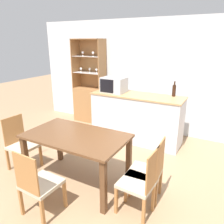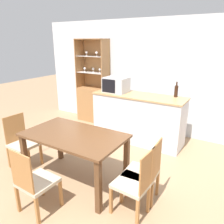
{
  "view_description": "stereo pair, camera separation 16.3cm",
  "coord_description": "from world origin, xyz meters",
  "px_view_note": "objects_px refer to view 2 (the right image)",
  "views": [
    {
      "loc": [
        1.28,
        -2.21,
        2.07
      ],
      "look_at": [
        -0.46,
        0.98,
        0.88
      ],
      "focal_mm": 35.0,
      "sensor_mm": 36.0,
      "label": 1
    },
    {
      "loc": [
        1.42,
        -2.13,
        2.07
      ],
      "look_at": [
        -0.46,
        0.98,
        0.88
      ],
      "focal_mm": 35.0,
      "sensor_mm": 36.0,
      "label": 2
    }
  ],
  "objects_px": {
    "display_cabinet": "(93,98)",
    "dining_chair_head_near": "(34,182)",
    "dining_chair_side_right_far": "(144,172)",
    "dining_chair_side_left_near": "(22,142)",
    "dining_table": "(74,141)",
    "microwave": "(116,85)",
    "wine_bottle": "(176,91)",
    "dining_chair_side_right_near": "(136,183)"
  },
  "relations": [
    {
      "from": "display_cabinet",
      "to": "dining_chair_head_near",
      "type": "distance_m",
      "value": 3.39
    },
    {
      "from": "dining_chair_side_right_far",
      "to": "dining_chair_side_left_near",
      "type": "xyz_separation_m",
      "value": [
        -2.13,
        -0.26,
        0.0
      ]
    },
    {
      "from": "dining_table",
      "to": "microwave",
      "type": "height_order",
      "value": "microwave"
    },
    {
      "from": "dining_table",
      "to": "wine_bottle",
      "type": "xyz_separation_m",
      "value": [
        0.89,
        2.04,
        0.47
      ]
    },
    {
      "from": "dining_chair_side_left_near",
      "to": "dining_table",
      "type": "bearing_deg",
      "value": 99.61
    },
    {
      "from": "dining_chair_head_near",
      "to": "microwave",
      "type": "distance_m",
      "value": 2.69
    },
    {
      "from": "microwave",
      "to": "dining_chair_side_left_near",
      "type": "bearing_deg",
      "value": -110.44
    },
    {
      "from": "dining_chair_side_right_far",
      "to": "dining_chair_side_left_near",
      "type": "height_order",
      "value": "same"
    },
    {
      "from": "microwave",
      "to": "display_cabinet",
      "type": "bearing_deg",
      "value": 151.74
    },
    {
      "from": "display_cabinet",
      "to": "microwave",
      "type": "relative_size",
      "value": 4.28
    },
    {
      "from": "microwave",
      "to": "dining_table",
      "type": "bearing_deg",
      "value": -79.24
    },
    {
      "from": "display_cabinet",
      "to": "dining_chair_side_right_near",
      "type": "bearing_deg",
      "value": -45.77
    },
    {
      "from": "wine_bottle",
      "to": "dining_chair_side_right_far",
      "type": "bearing_deg",
      "value": -84.67
    },
    {
      "from": "display_cabinet",
      "to": "dining_table",
      "type": "height_order",
      "value": "display_cabinet"
    },
    {
      "from": "dining_chair_side_right_near",
      "to": "microwave",
      "type": "xyz_separation_m",
      "value": [
        -1.41,
        1.94,
        0.74
      ]
    },
    {
      "from": "dining_table",
      "to": "dining_chair_head_near",
      "type": "bearing_deg",
      "value": -90.14
    },
    {
      "from": "dining_table",
      "to": "dining_chair_side_right_near",
      "type": "bearing_deg",
      "value": -7.07
    },
    {
      "from": "dining_chair_side_left_near",
      "to": "wine_bottle",
      "type": "height_order",
      "value": "wine_bottle"
    },
    {
      "from": "dining_chair_head_near",
      "to": "display_cabinet",
      "type": "bearing_deg",
      "value": 115.59
    },
    {
      "from": "display_cabinet",
      "to": "dining_chair_head_near",
      "type": "height_order",
      "value": "display_cabinet"
    },
    {
      "from": "dining_chair_side_right_near",
      "to": "wine_bottle",
      "type": "relative_size",
      "value": 2.94
    },
    {
      "from": "dining_table",
      "to": "display_cabinet",
      "type": "bearing_deg",
      "value": 119.9
    },
    {
      "from": "display_cabinet",
      "to": "dining_chair_side_right_near",
      "type": "xyz_separation_m",
      "value": [
        2.41,
        -2.48,
        -0.18
      ]
    },
    {
      "from": "dining_chair_side_right_far",
      "to": "wine_bottle",
      "type": "height_order",
      "value": "wine_bottle"
    },
    {
      "from": "dining_chair_side_right_far",
      "to": "microwave",
      "type": "relative_size",
      "value": 1.8
    },
    {
      "from": "display_cabinet",
      "to": "dining_chair_head_near",
      "type": "relative_size",
      "value": 2.38
    },
    {
      "from": "dining_table",
      "to": "dining_chair_side_right_near",
      "type": "distance_m",
      "value": 1.1
    },
    {
      "from": "dining_chair_side_right_far",
      "to": "dining_chair_side_right_near",
      "type": "height_order",
      "value": "same"
    },
    {
      "from": "dining_table",
      "to": "dining_chair_side_left_near",
      "type": "relative_size",
      "value": 1.67
    },
    {
      "from": "dining_chair_head_near",
      "to": "dining_chair_side_left_near",
      "type": "bearing_deg",
      "value": 151.51
    },
    {
      "from": "display_cabinet",
      "to": "microwave",
      "type": "bearing_deg",
      "value": -28.26
    },
    {
      "from": "display_cabinet",
      "to": "dining_chair_head_near",
      "type": "bearing_deg",
      "value": -66.51
    },
    {
      "from": "dining_chair_side_right_near",
      "to": "microwave",
      "type": "height_order",
      "value": "microwave"
    },
    {
      "from": "dining_chair_side_right_near",
      "to": "wine_bottle",
      "type": "bearing_deg",
      "value": 8.13
    },
    {
      "from": "dining_chair_side_right_far",
      "to": "dining_table",
      "type": "bearing_deg",
      "value": 94.3
    },
    {
      "from": "dining_chair_side_right_far",
      "to": "dining_chair_side_right_near",
      "type": "bearing_deg",
      "value": 177.26
    },
    {
      "from": "microwave",
      "to": "wine_bottle",
      "type": "xyz_separation_m",
      "value": [
        1.23,
        0.23,
        -0.04
      ]
    },
    {
      "from": "dining_chair_side_right_far",
      "to": "wine_bottle",
      "type": "xyz_separation_m",
      "value": [
        -0.18,
        1.91,
        0.7
      ]
    },
    {
      "from": "dining_chair_side_left_near",
      "to": "microwave",
      "type": "bearing_deg",
      "value": 162.39
    },
    {
      "from": "dining_chair_head_near",
      "to": "dining_table",
      "type": "bearing_deg",
      "value": 91.96
    },
    {
      "from": "dining_chair_side_left_near",
      "to": "dining_chair_head_near",
      "type": "xyz_separation_m",
      "value": [
        1.06,
        -0.63,
        0.0
      ]
    },
    {
      "from": "display_cabinet",
      "to": "dining_table",
      "type": "xyz_separation_m",
      "value": [
        1.35,
        -2.35,
        0.06
      ]
    }
  ]
}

